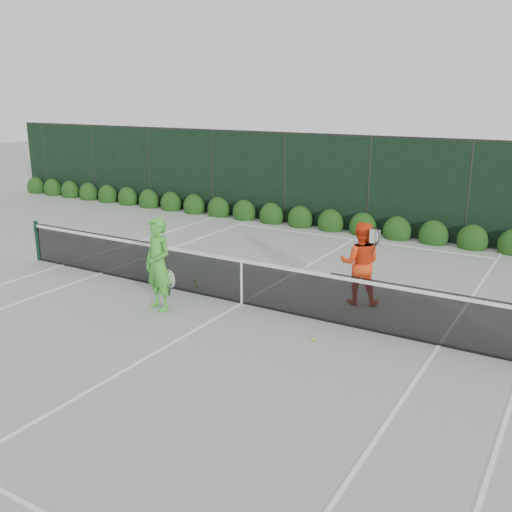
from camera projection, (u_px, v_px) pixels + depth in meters
The scene contains 8 objects.
ground at pixel (242, 303), 12.08m from camera, with size 80.00×80.00×0.00m, color gray.
tennis_net at pixel (241, 280), 11.95m from camera, with size 12.90×0.10×1.07m.
player_woman at pixel (158, 264), 11.53m from camera, with size 0.79×0.62×1.92m.
player_man at pixel (360, 263), 11.88m from camera, with size 1.02×0.90×1.76m.
court_lines at pixel (242, 303), 12.08m from camera, with size 11.03×23.83×0.01m.
windscreen_fence at pixel (154, 268), 9.43m from camera, with size 32.00×21.07×3.06m.
hedge_row at pixel (363, 227), 17.92m from camera, with size 31.66×0.65×0.94m.
tennis_balls at pixel (229, 299), 12.25m from camera, with size 3.90×1.67×0.07m.
Camera 1 is at (6.07, -9.59, 4.29)m, focal length 40.00 mm.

